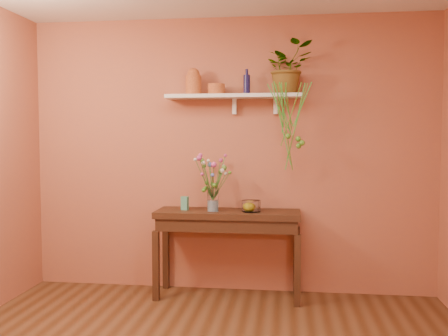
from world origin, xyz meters
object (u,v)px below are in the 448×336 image
object	(u,v)px
spider_plant	(288,68)
bouquet	(212,171)
glass_bowl	(251,207)
terracotta_jug	(193,82)
glass_vase	(213,201)
sideboard	(228,223)
blue_bottle	(247,84)

from	to	relation	value
spider_plant	bouquet	xyz separation A→B (m)	(-0.70, -0.16, -0.97)
bouquet	glass_bowl	size ratio (longest dim) A/B	2.50
terracotta_jug	glass_vase	world-z (taller)	terracotta_jug
terracotta_jug	glass_bowl	size ratio (longest dim) A/B	1.43
sideboard	bouquet	distance (m)	0.52
terracotta_jug	spider_plant	size ratio (longest dim) A/B	0.52
glass_vase	bouquet	bearing A→B (deg)	-172.12
blue_bottle	bouquet	bearing A→B (deg)	-151.98
sideboard	glass_vase	distance (m)	0.26
terracotta_jug	spider_plant	distance (m)	0.91
terracotta_jug	bouquet	bearing A→B (deg)	-35.21
terracotta_jug	glass_vase	bearing A→B (deg)	-33.75
glass_vase	blue_bottle	bearing A→B (deg)	28.56
terracotta_jug	blue_bottle	world-z (taller)	terracotta_jug
glass_vase	terracotta_jug	bearing A→B (deg)	146.25
sideboard	glass_vase	size ratio (longest dim) A/B	6.21
blue_bottle	bouquet	xyz separation A→B (m)	(-0.31, -0.17, -0.83)
terracotta_jug	bouquet	xyz separation A→B (m)	(0.20, -0.14, -0.85)
terracotta_jug	spider_plant	world-z (taller)	spider_plant
glass_vase	spider_plant	bearing A→B (deg)	12.95
sideboard	glass_vase	bearing A→B (deg)	-158.36
blue_bottle	spider_plant	xyz separation A→B (m)	(0.39, -0.01, 0.15)
sideboard	blue_bottle	world-z (taller)	blue_bottle
sideboard	bouquet	size ratio (longest dim) A/B	3.09
spider_plant	sideboard	bearing A→B (deg)	-169.29
blue_bottle	spider_plant	distance (m)	0.41
bouquet	glass_bowl	distance (m)	0.49
blue_bottle	bouquet	world-z (taller)	blue_bottle
terracotta_jug	glass_bowl	distance (m)	1.31
sideboard	terracotta_jug	world-z (taller)	terracotta_jug
blue_bottle	glass_bowl	size ratio (longest dim) A/B	1.35
glass_bowl	blue_bottle	bearing A→B (deg)	111.52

